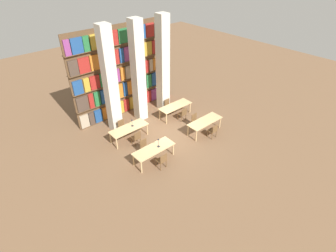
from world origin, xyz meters
The scene contains 19 objects.
ground_plane centered at (0.00, 0.00, 0.00)m, with size 40.00×40.00×0.00m, color brown.
bookshelf_bank centered at (0.01, 3.81, 2.63)m, with size 7.05×0.35×5.50m.
pillar_left centered at (-1.84, 2.49, 3.00)m, with size 0.62×0.62×6.00m.
pillar_center centered at (0.00, 2.49, 3.00)m, with size 0.62×0.62×6.00m.
pillar_right centered at (1.84, 2.49, 3.00)m, with size 0.62×0.62×6.00m.
reading_table_0 centered at (-1.90, -1.22, 0.67)m, with size 2.18×0.81×0.75m.
chair_0 centered at (-1.94, -1.91, 0.47)m, with size 0.42×0.40×0.87m.
chair_1 centered at (-1.94, -0.53, 0.47)m, with size 0.42×0.40×0.87m.
desk_lamp_0 centered at (-1.62, -1.26, 1.09)m, with size 0.14×0.14×0.50m.
reading_table_1 centered at (1.86, -1.19, 0.67)m, with size 2.18×0.81×0.75m.
chair_2 centered at (1.81, -1.88, 0.47)m, with size 0.42×0.40×0.87m.
chair_3 centered at (1.81, -0.50, 0.47)m, with size 0.42×0.40×0.87m.
reading_table_2 centered at (-1.81, 1.09, 0.67)m, with size 2.18×0.81×0.75m.
chair_4 centered at (-1.81, 0.40, 0.47)m, with size 0.42×0.40×0.87m.
chair_5 centered at (-1.81, 1.78, 0.47)m, with size 0.42×0.40×0.87m.
desk_lamp_1 centered at (-1.56, 1.10, 1.05)m, with size 0.14×0.14×0.44m.
reading_table_3 centered at (1.77, 1.22, 0.67)m, with size 2.18×0.81×0.75m.
chair_6 centered at (1.77, 0.53, 0.47)m, with size 0.42×0.40×0.87m.
chair_7 centered at (1.77, 1.91, 0.47)m, with size 0.42×0.40×0.87m.
Camera 1 is at (-7.93, -9.25, 8.91)m, focal length 28.00 mm.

